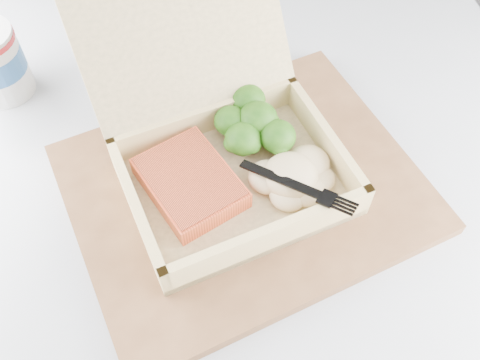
# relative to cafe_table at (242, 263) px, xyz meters

# --- Properties ---
(cafe_table) EXTENTS (1.09, 1.09, 0.75)m
(cafe_table) POSITION_rel_cafe_table_xyz_m (0.00, 0.00, 0.00)
(cafe_table) COLOR black
(cafe_table) RESTS_ON floor
(serving_tray) EXTENTS (0.50, 0.49, 0.02)m
(serving_tray) POSITION_rel_cafe_table_xyz_m (0.00, 0.00, 0.20)
(serving_tray) COLOR brown
(serving_tray) RESTS_ON cafe_table
(takeout_container) EXTENTS (0.37, 0.38, 0.20)m
(takeout_container) POSITION_rel_cafe_table_xyz_m (-0.04, 0.03, 0.26)
(takeout_container) COLOR tan
(takeout_container) RESTS_ON serving_tray
(salmon_fillet) EXTENTS (0.14, 0.14, 0.02)m
(salmon_fillet) POSITION_rel_cafe_table_xyz_m (-0.05, -0.02, 0.23)
(salmon_fillet) COLOR #DF522B
(salmon_fillet) RESTS_ON takeout_container
(broccoli_pile) EXTENTS (0.11, 0.11, 0.04)m
(broccoli_pile) POSITION_rel_cafe_table_xyz_m (0.00, 0.07, 0.24)
(broccoli_pile) COLOR #386D18
(broccoli_pile) RESTS_ON takeout_container
(mashed_potatoes) EXTENTS (0.10, 0.09, 0.03)m
(mashed_potatoes) POSITION_rel_cafe_table_xyz_m (0.05, 0.00, 0.24)
(mashed_potatoes) COLOR #CDB484
(mashed_potatoes) RESTS_ON takeout_container
(plastic_fork) EXTENTS (0.14, 0.07, 0.02)m
(plastic_fork) POSITION_rel_cafe_table_xyz_m (0.03, -0.01, 0.25)
(plastic_fork) COLOR black
(plastic_fork) RESTS_ON mashed_potatoes
(receipt) EXTENTS (0.11, 0.17, 0.00)m
(receipt) POSITION_rel_cafe_table_xyz_m (-0.08, 0.20, 0.19)
(receipt) COLOR silver
(receipt) RESTS_ON cafe_table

